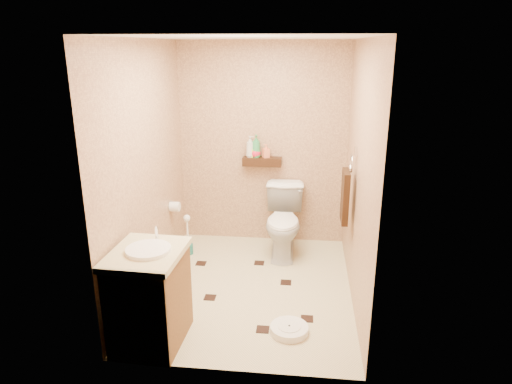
# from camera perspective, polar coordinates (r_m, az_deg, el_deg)

# --- Properties ---
(ground) EXTENTS (2.50, 2.50, 0.00)m
(ground) POSITION_cam_1_polar(r_m,az_deg,el_deg) (4.72, -0.70, -11.81)
(ground) COLOR beige
(ground) RESTS_ON ground
(wall_back) EXTENTS (2.00, 0.04, 2.40)m
(wall_back) POSITION_cam_1_polar(r_m,az_deg,el_deg) (5.46, 0.85, 5.87)
(wall_back) COLOR tan
(wall_back) RESTS_ON ground
(wall_front) EXTENTS (2.00, 0.04, 2.40)m
(wall_front) POSITION_cam_1_polar(r_m,az_deg,el_deg) (3.08, -3.61, -3.83)
(wall_front) COLOR tan
(wall_front) RESTS_ON ground
(wall_left) EXTENTS (0.04, 2.50, 2.40)m
(wall_left) POSITION_cam_1_polar(r_m,az_deg,el_deg) (4.48, -13.56, 2.69)
(wall_left) COLOR tan
(wall_left) RESTS_ON ground
(wall_right) EXTENTS (0.04, 2.50, 2.40)m
(wall_right) POSITION_cam_1_polar(r_m,az_deg,el_deg) (4.25, 12.75, 1.92)
(wall_right) COLOR tan
(wall_right) RESTS_ON ground
(ceiling) EXTENTS (2.00, 2.50, 0.02)m
(ceiling) POSITION_cam_1_polar(r_m,az_deg,el_deg) (4.10, -0.83, 18.77)
(ceiling) COLOR white
(ceiling) RESTS_ON wall_back
(wall_shelf) EXTENTS (0.46, 0.14, 0.10)m
(wall_shelf) POSITION_cam_1_polar(r_m,az_deg,el_deg) (5.42, 0.76, 3.83)
(wall_shelf) COLOR #351C0E
(wall_shelf) RESTS_ON wall_back
(floor_accents) EXTENTS (1.30, 1.36, 0.01)m
(floor_accents) POSITION_cam_1_polar(r_m,az_deg,el_deg) (4.67, -0.43, -12.12)
(floor_accents) COLOR black
(floor_accents) RESTS_ON ground
(toilet) EXTENTS (0.46, 0.79, 0.79)m
(toilet) POSITION_cam_1_polar(r_m,az_deg,el_deg) (5.27, 3.50, -3.74)
(toilet) COLOR white
(toilet) RESTS_ON ground
(vanity) EXTENTS (0.58, 0.69, 0.94)m
(vanity) POSITION_cam_1_polar(r_m,az_deg,el_deg) (3.85, -13.15, -12.51)
(vanity) COLOR brown
(vanity) RESTS_ON ground
(bathroom_scale) EXTENTS (0.43, 0.43, 0.07)m
(bathroom_scale) POSITION_cam_1_polar(r_m,az_deg,el_deg) (4.06, 4.17, -16.73)
(bathroom_scale) COLOR white
(bathroom_scale) RESTS_ON ground
(toilet_brush) EXTENTS (0.11, 0.11, 0.49)m
(toilet_brush) POSITION_cam_1_polar(r_m,az_deg,el_deg) (5.40, -8.51, -5.98)
(toilet_brush) COLOR #1B6C65
(toilet_brush) RESTS_ON ground
(towel_ring) EXTENTS (0.12, 0.30, 0.76)m
(towel_ring) POSITION_cam_1_polar(r_m,az_deg,el_deg) (4.55, 11.13, -0.26)
(towel_ring) COLOR silver
(towel_ring) RESTS_ON wall_right
(toilet_paper) EXTENTS (0.12, 0.11, 0.12)m
(toilet_paper) POSITION_cam_1_polar(r_m,az_deg,el_deg) (5.23, -10.13, -1.80)
(toilet_paper) COLOR white
(toilet_paper) RESTS_ON wall_left
(bottle_a) EXTENTS (0.12, 0.12, 0.25)m
(bottle_a) POSITION_cam_1_polar(r_m,az_deg,el_deg) (5.40, -0.74, 5.70)
(bottle_a) COLOR beige
(bottle_a) RESTS_ON wall_shelf
(bottle_b) EXTENTS (0.08, 0.08, 0.15)m
(bottle_b) POSITION_cam_1_polar(r_m,az_deg,el_deg) (5.41, -0.64, 5.16)
(bottle_b) COLOR #F8FD35
(bottle_b) RESTS_ON wall_shelf
(bottle_c) EXTENTS (0.14, 0.14, 0.15)m
(bottle_c) POSITION_cam_1_polar(r_m,az_deg,el_deg) (5.40, -0.04, 5.14)
(bottle_c) COLOR red
(bottle_c) RESTS_ON wall_shelf
(bottle_d) EXTENTS (0.13, 0.13, 0.27)m
(bottle_d) POSITION_cam_1_polar(r_m,az_deg,el_deg) (5.39, 0.01, 5.76)
(bottle_d) COLOR #30914F
(bottle_d) RESTS_ON wall_shelf
(bottle_e) EXTENTS (0.10, 0.10, 0.16)m
(bottle_e) POSITION_cam_1_polar(r_m,az_deg,el_deg) (5.39, 1.25, 5.17)
(bottle_e) COLOR #F07B50
(bottle_e) RESTS_ON wall_shelf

